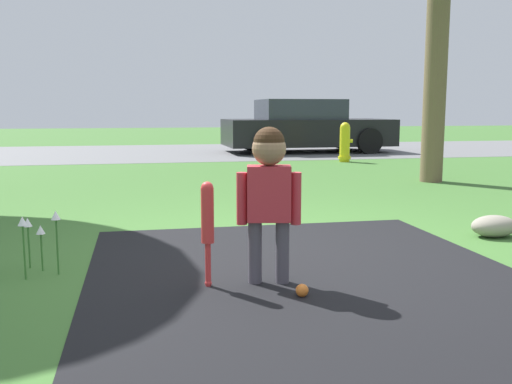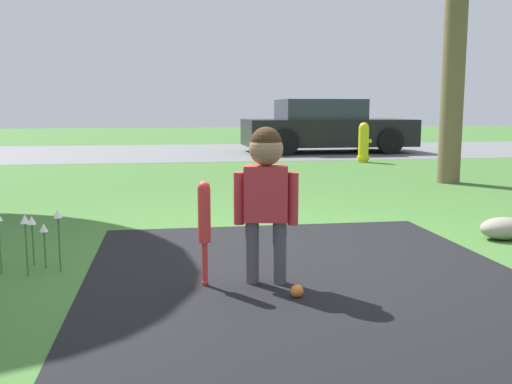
# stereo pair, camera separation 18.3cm
# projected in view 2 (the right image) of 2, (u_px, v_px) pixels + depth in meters

# --- Properties ---
(ground_plane) EXTENTS (60.00, 60.00, 0.00)m
(ground_plane) POSITION_uv_depth(u_px,v_px,m) (287.00, 252.00, 4.44)
(ground_plane) COLOR #3D6B2D
(street_strip) EXTENTS (40.00, 6.00, 0.01)m
(street_strip) POSITION_uv_depth(u_px,v_px,m) (202.00, 152.00, 14.80)
(street_strip) COLOR slate
(street_strip) RESTS_ON ground
(child) EXTENTS (0.40, 0.21, 0.99)m
(child) POSITION_uv_depth(u_px,v_px,m) (266.00, 183.00, 3.54)
(child) COLOR #4C4751
(child) RESTS_ON ground
(baseball_bat) EXTENTS (0.08, 0.08, 0.66)m
(baseball_bat) POSITION_uv_depth(u_px,v_px,m) (204.00, 219.00, 3.52)
(baseball_bat) COLOR red
(baseball_bat) RESTS_ON ground
(sports_ball) EXTENTS (0.08, 0.08, 0.08)m
(sports_ball) POSITION_uv_depth(u_px,v_px,m) (297.00, 291.00, 3.36)
(sports_ball) COLOR orange
(sports_ball) RESTS_ON ground
(fire_hydrant) EXTENTS (0.30, 0.27, 0.82)m
(fire_hydrant) POSITION_uv_depth(u_px,v_px,m) (364.00, 143.00, 11.83)
(fire_hydrant) COLOR yellow
(fire_hydrant) RESTS_ON ground
(parked_car) EXTENTS (4.23, 2.13, 1.34)m
(parked_car) POSITION_uv_depth(u_px,v_px,m) (325.00, 127.00, 14.53)
(parked_car) COLOR black
(parked_car) RESTS_ON ground
(flower_bed) EXTENTS (0.64, 0.34, 0.44)m
(flower_bed) POSITION_uv_depth(u_px,v_px,m) (17.00, 224.00, 3.85)
(flower_bed) COLOR #38702D
(flower_bed) RESTS_ON ground
(edging_rock) EXTENTS (0.41, 0.28, 0.19)m
(edging_rock) POSITION_uv_depth(u_px,v_px,m) (504.00, 228.00, 4.84)
(edging_rock) COLOR gray
(edging_rock) RESTS_ON ground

